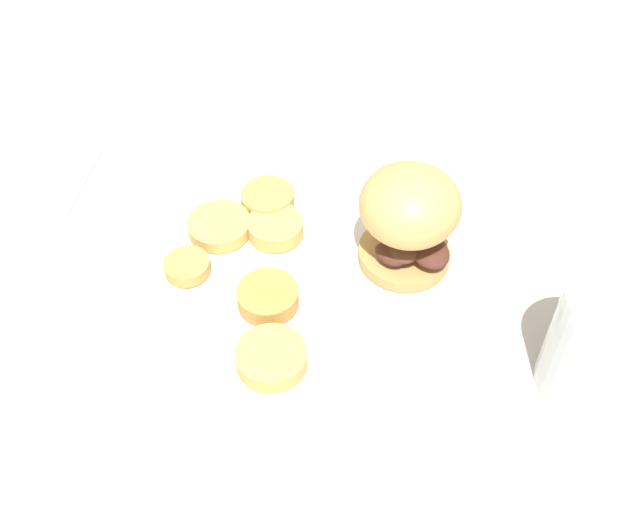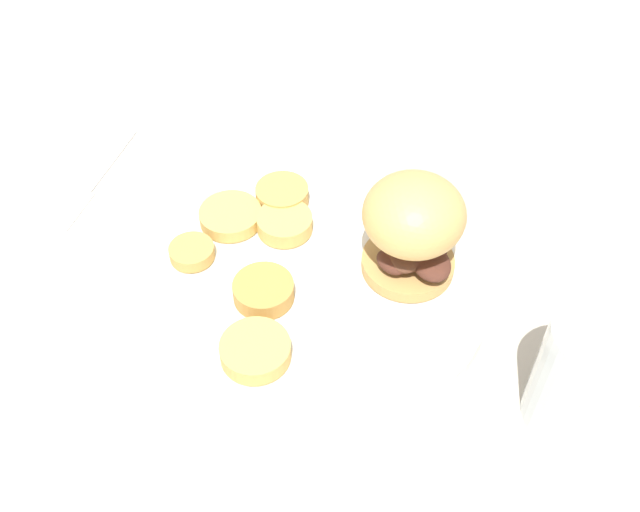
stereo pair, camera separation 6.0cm
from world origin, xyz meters
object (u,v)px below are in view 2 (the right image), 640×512
at_px(dinner_plate, 320,283).
at_px(drinking_glass, 589,377).
at_px(fork, 93,178).
at_px(sandwich, 414,226).

distance_m(dinner_plate, drinking_glass, 0.23).
bearing_deg(fork, sandwich, -20.87).
bearing_deg(drinking_glass, dinner_plate, 150.78).
distance_m(sandwich, drinking_glass, 0.17).
relative_size(dinner_plate, fork, 1.88).
bearing_deg(fork, dinner_plate, -29.25).
height_order(dinner_plate, sandwich, sandwich).
distance_m(dinner_plate, sandwich, 0.10).
xyz_separation_m(fork, drinking_glass, (0.42, -0.24, 0.05)).
bearing_deg(dinner_plate, sandwich, 10.15).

